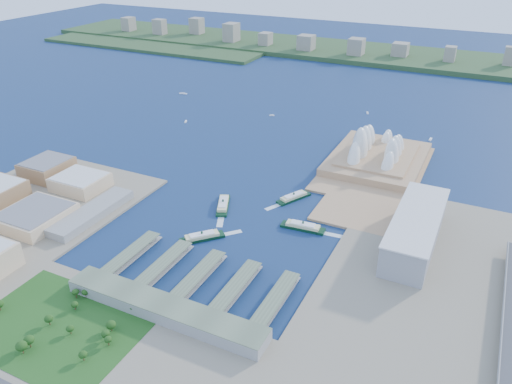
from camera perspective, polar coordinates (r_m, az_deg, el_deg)
The scene contains 21 objects.
ground at distance 568.27m, azimuth -3.69°, elevation -5.38°, with size 3000.00×3000.00×0.00m, color #0E2342.
south_land at distance 440.44m, azimuth -17.94°, elevation -18.57°, with size 720.00×180.00×3.00m, color gray.
east_land at distance 474.90m, azimuth 20.04°, elevation -14.93°, with size 240.00×500.00×3.00m, color gray.
peninsula at distance 749.99m, azimuth 13.46°, elevation 2.70°, with size 135.00×220.00×3.00m, color tan.
far_shore at distance 1443.21m, azimuth 16.38°, elevation 14.62°, with size 2200.00×260.00×12.00m, color #2D4926.
opera_house at distance 756.55m, azimuth 13.90°, elevation 5.40°, with size 134.00×180.00×58.00m, color white, non-canonical shape.
toaster_building at distance 571.54m, azimuth 17.76°, elevation -4.17°, with size 45.00×155.00×35.00m, color gray.
west_buildings at distance 665.86m, azimuth -26.00°, elevation -1.44°, with size 200.00×280.00×27.00m, color #926D49, non-canonical shape.
ferry_wharves at distance 507.61m, azimuth -6.51°, elevation -9.48°, with size 184.00×90.00×9.30m, color #58654D, non-canonical shape.
terminal_building at distance 466.89m, azimuth -10.41°, elevation -13.02°, with size 200.00×28.00×12.00m, color gray.
park at distance 478.62m, azimuth -21.91°, elevation -13.43°, with size 150.00×110.00×16.00m, color #194714, non-canonical shape.
far_skyline at distance 1417.15m, azimuth 16.40°, elevation 15.78°, with size 1900.00×140.00×55.00m, color gray, non-canonical shape.
ferry_a at distance 629.35m, azimuth -3.79°, elevation -1.28°, with size 13.51×53.07×10.04m, color black, non-canonical shape.
ferry_b at distance 647.25m, azimuth 4.34°, elevation -0.46°, with size 12.65×49.69×9.40m, color black, non-canonical shape.
ferry_c at distance 567.81m, azimuth -6.19°, elevation -4.95°, with size 12.98×50.99×9.64m, color black, non-canonical shape.
ferry_d at distance 585.33m, azimuth 5.38°, elevation -3.80°, with size 13.30×52.25×9.88m, color black, non-canonical shape.
boat_a at distance 923.23m, azimuth -8.05°, elevation 8.01°, with size 3.14×12.55×2.42m, color white, non-canonical shape.
boat_b at distance 945.96m, azimuth 1.83°, elevation 8.76°, with size 3.21×9.16×2.47m, color white, non-canonical shape.
boat_c at distance 882.33m, azimuth 19.32°, elevation 5.73°, with size 3.63×12.46×2.80m, color white, non-canonical shape.
boat_d at distance 1088.83m, azimuth -8.34°, elevation 11.09°, with size 3.71×16.95×2.86m, color white, non-canonical shape.
boat_e at distance 982.58m, azimuth 12.63°, elevation 8.85°, with size 3.42×10.75×2.64m, color white, non-canonical shape.
Camera 1 is at (240.82, -409.81, 311.45)m, focal length 35.00 mm.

